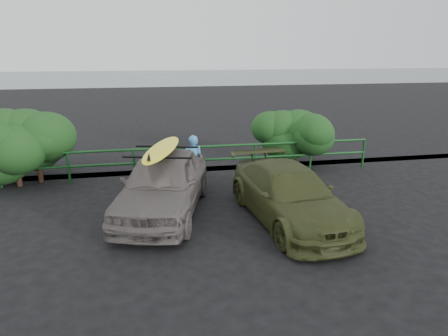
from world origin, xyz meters
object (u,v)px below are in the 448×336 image
Objects in this scene: surfboard at (162,149)px; man at (193,161)px; guardrail at (166,163)px; sedan at (163,183)px; olive_vehicle at (289,194)px.

man is at bearing 77.47° from surfboard.
man is 2.25m from surfboard.
man is at bearing -52.69° from guardrail.
sedan reaches higher than olive_vehicle.
sedan is 2.86× the size of man.
guardrail is 3.08× the size of olive_vehicle.
guardrail is at bearing 101.72° from surfboard.
olive_vehicle is (2.97, -1.09, -0.13)m from sedan.
man is 0.54× the size of surfboard.
sedan reaches higher than guardrail.
sedan is 2.08m from man.
man reaches higher than sedan.
surfboard is (-0.98, -1.83, 0.87)m from man.
man reaches higher than guardrail.
sedan is (-0.19, -2.87, 0.27)m from guardrail.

